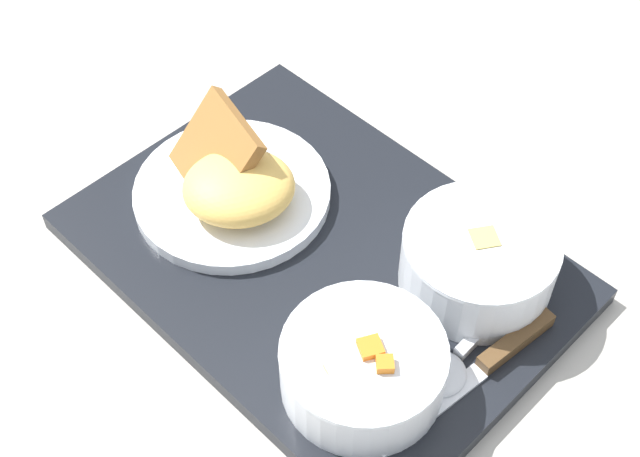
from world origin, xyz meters
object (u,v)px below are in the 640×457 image
object	(u,v)px
bowl_soup	(479,258)
knife	(493,359)
bowl_salad	(363,364)
plate_main	(233,186)
spoon	(462,351)

from	to	relation	value
bowl_soup	knife	bearing A→B (deg)	147.62
bowl_salad	knife	xyz separation A→B (m)	(-0.05, -0.09, -0.02)
bowl_soup	knife	distance (m)	0.08
bowl_soup	knife	world-z (taller)	bowl_soup
knife	plate_main	bearing A→B (deg)	-77.12
knife	spoon	distance (m)	0.02
bowl_soup	spoon	size ratio (longest dim) A/B	0.85
bowl_salad	knife	size ratio (longest dim) A/B	0.69
knife	spoon	xyz separation A→B (m)	(0.02, 0.01, -0.00)
plate_main	knife	size ratio (longest dim) A/B	0.97
plate_main	spoon	xyz separation A→B (m)	(-0.23, -0.05, -0.02)
bowl_salad	plate_main	world-z (taller)	plate_main
bowl_salad	knife	bearing A→B (deg)	-116.65
bowl_salad	plate_main	size ratio (longest dim) A/B	0.71
bowl_salad	bowl_soup	distance (m)	0.13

